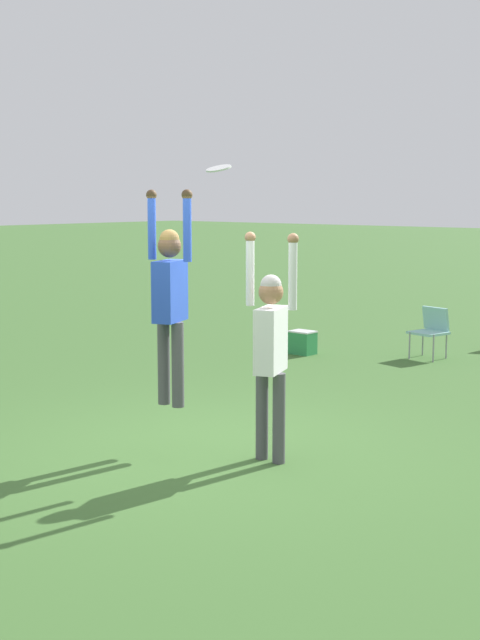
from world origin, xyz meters
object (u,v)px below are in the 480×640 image
Objects in this scene: person_jumping at (170,293)px; person_defending at (271,341)px; camping_chair_5 at (431,328)px; cooler_box at (303,342)px; frisbee at (219,168)px.

person_jumping is 1.11m from person_defending.
cooler_box is at bearing 42.38° from camping_chair_5.
frisbee is at bearing -60.87° from cooler_box.
person_defending is at bearing -90.00° from person_jumping.
frisbee is at bearing -60.80° from person_defending.
person_jumping is 6.37m from camping_chair_5.
frisbee is at bearing -111.64° from person_jumping.
frisbee reaches higher than cooler_box.
frisbee reaches higher than person_jumping.
person_defending is at bearing 116.34° from camping_chair_5.
camping_chair_5 is at bearing 173.12° from person_defending.
camping_chair_5 is at bearing 30.40° from cooler_box.
cooler_box is (-3.23, 4.87, -0.97)m from person_defending.
frisbee is 6.53m from cooler_box.
person_defending is 1.67m from frisbee.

